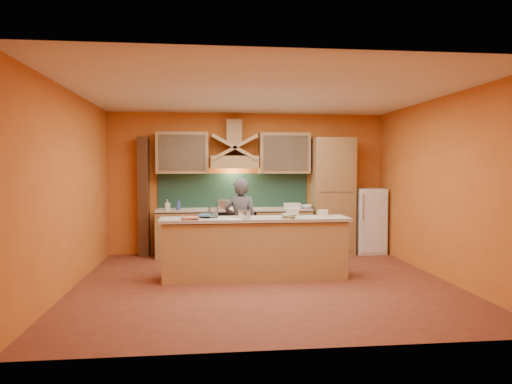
{
  "coord_description": "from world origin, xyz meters",
  "views": [
    {
      "loc": [
        -0.85,
        -6.64,
        1.71
      ],
      "look_at": [
        -0.02,
        0.9,
        1.31
      ],
      "focal_mm": 32.0,
      "sensor_mm": 36.0,
      "label": 1
    }
  ],
  "objects": [
    {
      "name": "wall_front",
      "position": [
        0.0,
        -2.5,
        1.4
      ],
      "size": [
        5.5,
        0.02,
        2.8
      ],
      "primitive_type": "cube",
      "color": "orange",
      "rests_on": "floor"
    },
    {
      "name": "soap_bottle_a",
      "position": [
        -1.57,
        1.99,
        1.02
      ],
      "size": [
        0.11,
        0.11,
        0.2
      ],
      "primitive_type": "imported",
      "rotation": [
        0.0,
        0.0,
        0.24
      ],
      "color": "beige",
      "rests_on": "counter_top"
    },
    {
      "name": "stove",
      "position": [
        -0.3,
        2.2,
        0.45
      ],
      "size": [
        0.6,
        0.58,
        0.9
      ],
      "primitive_type": "cube",
      "color": "black",
      "rests_on": "floor"
    },
    {
      "name": "person",
      "position": [
        -0.27,
        1.02,
        0.77
      ],
      "size": [
        0.63,
        0.48,
        1.54
      ],
      "primitive_type": "imported",
      "rotation": [
        0.0,
        0.0,
        2.93
      ],
      "color": "#4C4C51",
      "rests_on": "floor"
    },
    {
      "name": "soap_bottle_b",
      "position": [
        -1.37,
        2.01,
        1.03
      ],
      "size": [
        0.12,
        0.12,
        0.23
      ],
      "primitive_type": "imported",
      "rotation": [
        0.0,
        0.0,
        0.78
      ],
      "color": "#364E95",
      "rests_on": "counter_top"
    },
    {
      "name": "floor",
      "position": [
        0.0,
        0.0,
        0.0
      ],
      "size": [
        5.5,
        5.0,
        0.01
      ],
      "primitive_type": "cube",
      "color": "brown",
      "rests_on": "ground"
    },
    {
      "name": "grocery_bag_b",
      "position": [
        0.98,
        0.37,
        1.0
      ],
      "size": [
        0.19,
        0.16,
        0.1
      ],
      "primitive_type": "cube",
      "rotation": [
        0.0,
        0.0,
        -0.25
      ],
      "color": "beige",
      "rests_on": "island_top"
    },
    {
      "name": "base_cabinet_right",
      "position": [
        0.65,
        2.2,
        0.43
      ],
      "size": [
        1.1,
        0.6,
        0.86
      ],
      "primitive_type": "cube",
      "color": "#A37A4A",
      "rests_on": "floor"
    },
    {
      "name": "island_body",
      "position": [
        -0.1,
        0.3,
        0.44
      ],
      "size": [
        2.8,
        0.55,
        0.88
      ],
      "primitive_type": "cube",
      "color": "tan",
      "rests_on": "floor"
    },
    {
      "name": "wall_right",
      "position": [
        2.75,
        0.0,
        1.4
      ],
      "size": [
        0.02,
        5.0,
        2.8
      ],
      "primitive_type": "cube",
      "color": "orange",
      "rests_on": "floor"
    },
    {
      "name": "counter_top",
      "position": [
        -0.3,
        2.2,
        0.9
      ],
      "size": [
        3.0,
        0.62,
        0.04
      ],
      "primitive_type": "cube",
      "color": "beige",
      "rests_on": "base_cabinet_left"
    },
    {
      "name": "cloth",
      "position": [
        0.12,
        0.27,
        0.95
      ],
      "size": [
        0.26,
        0.22,
        0.01
      ],
      "primitive_type": "cube",
      "rotation": [
        0.0,
        0.0,
        -0.28
      ],
      "color": "beige",
      "rests_on": "island_top"
    },
    {
      "name": "book_lower",
      "position": [
        -1.22,
        0.19,
        0.96
      ],
      "size": [
        0.28,
        0.36,
        0.03
      ],
      "primitive_type": "imported",
      "rotation": [
        0.0,
        0.0,
        0.08
      ],
      "color": "#AC5D3D",
      "rests_on": "island_top"
    },
    {
      "name": "backsplash",
      "position": [
        -0.3,
        2.48,
        1.25
      ],
      "size": [
        3.0,
        0.03,
        0.7
      ],
      "primitive_type": "cube",
      "color": "#18352A",
      "rests_on": "wall_back"
    },
    {
      "name": "dish_rack",
      "position": [
        0.81,
        2.04,
        0.97
      ],
      "size": [
        0.3,
        0.24,
        0.11
      ],
      "primitive_type": "cube",
      "rotation": [
        0.0,
        0.0,
        -0.01
      ],
      "color": "white",
      "rests_on": "counter_top"
    },
    {
      "name": "hood_chimney",
      "position": [
        -0.3,
        2.35,
        2.4
      ],
      "size": [
        0.3,
        0.3,
        0.5
      ],
      "primitive_type": "cube",
      "color": "#A37A4A",
      "rests_on": "wall_back"
    },
    {
      "name": "wall_left",
      "position": [
        -2.75,
        0.0,
        1.4
      ],
      "size": [
        0.02,
        5.0,
        2.8
      ],
      "primitive_type": "cube",
      "color": "orange",
      "rests_on": "floor"
    },
    {
      "name": "base_cabinet_left",
      "position": [
        -1.25,
        2.2,
        0.43
      ],
      "size": [
        1.1,
        0.6,
        0.86
      ],
      "primitive_type": "cube",
      "color": "#A37A4A",
      "rests_on": "floor"
    },
    {
      "name": "range_hood",
      "position": [
        -0.3,
        2.25,
        1.82
      ],
      "size": [
        0.92,
        0.5,
        0.24
      ],
      "primitive_type": "cube",
      "color": "#A37A4A",
      "rests_on": "wall_back"
    },
    {
      "name": "pot_large",
      "position": [
        -0.52,
        2.08,
        0.99
      ],
      "size": [
        0.23,
        0.23,
        0.17
      ],
      "primitive_type": "cylinder",
      "rotation": [
        0.0,
        0.0,
        -0.07
      ],
      "color": "silver",
      "rests_on": "stove"
    },
    {
      "name": "book_upper",
      "position": [
        -0.95,
        0.44,
        0.98
      ],
      "size": [
        0.33,
        0.39,
        0.03
      ],
      "primitive_type": "imported",
      "rotation": [
        0.0,
        0.0,
        -0.31
      ],
      "color": "#395E7E",
      "rests_on": "island_top"
    },
    {
      "name": "jar_small",
      "position": [
        -0.25,
        0.11,
        1.01
      ],
      "size": [
        0.16,
        0.16,
        0.13
      ],
      "primitive_type": "cylinder",
      "rotation": [
        0.0,
        0.0,
        0.37
      ],
      "color": "silver",
      "rests_on": "island_top"
    },
    {
      "name": "fridge",
      "position": [
        2.4,
        2.2,
        0.65
      ],
      "size": [
        0.58,
        0.6,
        1.3
      ],
      "primitive_type": "cube",
      "color": "white",
      "rests_on": "floor"
    },
    {
      "name": "grocery_bag_a",
      "position": [
        0.52,
        0.49,
        1.01
      ],
      "size": [
        0.21,
        0.18,
        0.13
      ],
      "primitive_type": "cube",
      "rotation": [
        0.0,
        0.0,
        -0.16
      ],
      "color": "beige",
      "rests_on": "island_top"
    },
    {
      "name": "upper_cabinet_left",
      "position": [
        -1.3,
        2.33,
        2.0
      ],
      "size": [
        1.0,
        0.35,
        0.8
      ],
      "primitive_type": "cube",
      "color": "#A37A4A",
      "rests_on": "wall_back"
    },
    {
      "name": "bowl_back",
      "position": [
        1.11,
        2.07,
        0.95
      ],
      "size": [
        0.28,
        0.28,
        0.07
      ],
      "primitive_type": "imported",
      "rotation": [
        0.0,
        0.0,
        0.36
      ],
      "color": "white",
      "rests_on": "counter_top"
    },
    {
      "name": "upper_cabinet_right",
      "position": [
        0.7,
        2.33,
        2.0
      ],
      "size": [
        1.0,
        0.35,
        0.8
      ],
      "primitive_type": "cube",
      "color": "#A37A4A",
      "rests_on": "wall_back"
    },
    {
      "name": "island_top",
      "position": [
        -0.1,
        0.3,
        0.92
      ],
      "size": [
        2.9,
        0.62,
        0.05
      ],
      "primitive_type": "cube",
      "color": "beige",
      "rests_on": "island_body"
    },
    {
      "name": "kitchen_scale",
      "position": [
        -0.3,
        0.31,
        0.99
      ],
      "size": [
        0.11,
        0.11,
        0.09
      ],
      "primitive_type": "cube",
      "rotation": [
        0.0,
        0.0,
        0.01
      ],
      "color": "white",
      "rests_on": "island_top"
    },
    {
      "name": "pot_small",
      "position": [
        -0.22,
        2.21,
        0.98
      ],
      "size": [
        0.21,
        0.21,
        0.15
      ],
      "primitive_type": "cylinder",
      "rotation": [
        0.0,
        0.0,
        -0.16
      ],
      "color": "silver",
      "rests_on": "stove"
    },
    {
      "name": "pantry_column",
      "position": [
        1.65,
        2.2,
        1.15
      ],
      "size": [
        0.8,
        0.6,
        2.3
      ],
      "primitive_type": "cube",
      "color": "#A37A4A",
      "rests_on": "floor"
    },
    {
      "name": "trim_column_left",
      "position": [
        -2.05,
        2.35,
        1.15
      ],
      "size": [
        0.2,
        0.3,
        2.3
      ],
      "primitive_type": "cube",
      "color": "#472816",
      "rests_on": "floor"
    },
    {
      "name": "jar_large",
      "position": [
        -0.74,
        0.37,
        1.03
      ],
      "size": [
        0.2,
        0.2,
        0.16
      ],
      "primitive_type": "cylinder",
      "rotation": [
        0.0,
        0.0,
        0.42
      ],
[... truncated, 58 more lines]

